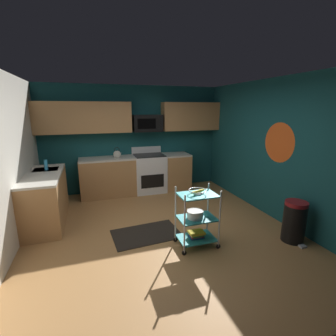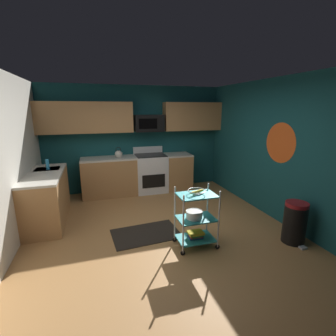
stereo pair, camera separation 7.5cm
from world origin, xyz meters
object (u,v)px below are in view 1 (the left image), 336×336
dish_soap_bottle (46,165)px  trash_can (294,222)px  microwave (147,123)px  rolling_cart (197,218)px  oven_range (149,173)px  kettle (117,154)px  book_stack (196,234)px  fruit_bowl (198,191)px  mixing_bowl_large (195,214)px

dish_soap_bottle → trash_can: 4.44m
microwave → rolling_cart: microwave is taller
rolling_cart → oven_range: bearing=91.7°
trash_can → kettle: bearing=127.9°
trash_can → book_stack: bearing=167.0°
book_stack → dish_soap_bottle: (-2.26, 1.87, 0.84)m
fruit_bowl → rolling_cart: bearing=-63.4°
fruit_bowl → oven_range: bearing=91.7°
microwave → book_stack: 3.19m
fruit_bowl → microwave: bearing=91.6°
kettle → book_stack: bearing=-72.4°
fruit_bowl → mixing_bowl_large: (-0.03, -0.00, -0.36)m
fruit_bowl → dish_soap_bottle: size_ratio=1.36×
book_stack → trash_can: size_ratio=0.36×
fruit_bowl → book_stack: size_ratio=1.15×
fruit_bowl → mixing_bowl_large: bearing=-180.0°
rolling_cart → kettle: bearing=107.6°
kettle → oven_range: bearing=0.3°
rolling_cart → mixing_bowl_large: rolling_cart is taller
dish_soap_bottle → trash_can: dish_soap_bottle is taller
oven_range → kettle: size_ratio=4.17×
fruit_bowl → dish_soap_bottle: bearing=140.4°
rolling_cart → fruit_bowl: size_ratio=3.36×
rolling_cart → book_stack: 0.27m
microwave → kettle: size_ratio=2.65×
book_stack → dish_soap_bottle: bearing=140.4°
rolling_cart → book_stack: rolling_cart is taller
book_stack → trash_can: trash_can is taller
microwave → mixing_bowl_large: size_ratio=2.78×
kettle → dish_soap_bottle: kettle is taller
kettle → trash_can: kettle is taller
dish_soap_bottle → microwave: bearing=23.0°
fruit_bowl → trash_can: 1.65m
rolling_cart → trash_can: bearing=-13.0°
fruit_bowl → kettle: (-0.85, 2.69, 0.12)m
mixing_bowl_large → fruit_bowl: bearing=0.0°
kettle → dish_soap_bottle: 1.63m
fruit_bowl → kettle: size_ratio=1.03×
dish_soap_bottle → book_stack: bearing=-39.6°
microwave → fruit_bowl: microwave is taller
oven_range → microwave: (-0.00, 0.10, 1.22)m
oven_range → mixing_bowl_large: (0.05, -2.70, 0.04)m
oven_range → trash_can: size_ratio=1.67×
oven_range → kettle: 0.93m
rolling_cart → dish_soap_bottle: size_ratio=4.57×
microwave → fruit_bowl: (0.08, -2.80, -0.82)m
dish_soap_bottle → trash_can: bearing=-30.5°
microwave → fruit_bowl: bearing=-88.4°
fruit_bowl → kettle: 2.83m
microwave → trash_can: bearing=-63.2°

